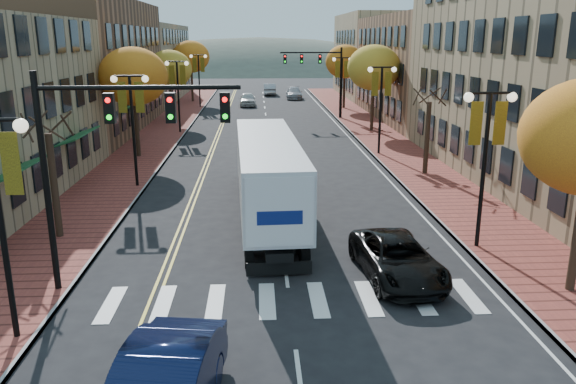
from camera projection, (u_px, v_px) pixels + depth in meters
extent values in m
plane|color=black|center=(294.00, 333.00, 15.60)|extent=(200.00, 200.00, 0.00)
cube|color=brown|center=(160.00, 136.00, 46.38)|extent=(4.00, 85.00, 0.15)
cube|color=brown|center=(375.00, 134.00, 47.34)|extent=(4.00, 85.00, 0.15)
cube|color=brown|center=(68.00, 67.00, 47.87)|extent=(12.00, 24.00, 11.00)
cube|color=#9E8966|center=(131.00, 63.00, 72.13)|extent=(12.00, 26.00, 9.50)
cube|color=brown|center=(452.00, 68.00, 55.68)|extent=(15.00, 24.00, 10.00)
cube|color=#9E8966|center=(398.00, 56.00, 76.72)|extent=(15.00, 20.00, 11.00)
cylinder|color=#382619|center=(54.00, 186.00, 22.22)|extent=(0.28, 0.28, 4.20)
cylinder|color=#382619|center=(136.00, 120.00, 37.52)|extent=(0.28, 0.28, 4.90)
ellipsoid|color=orange|center=(133.00, 76.00, 36.76)|extent=(4.48, 4.48, 3.81)
cylinder|color=#382619|center=(171.00, 98.00, 52.97)|extent=(0.28, 0.28, 4.55)
ellipsoid|color=gold|center=(170.00, 69.00, 52.27)|extent=(4.16, 4.16, 3.54)
cylinder|color=#382619|center=(192.00, 81.00, 70.23)|extent=(0.28, 0.28, 5.04)
ellipsoid|color=orange|center=(191.00, 57.00, 69.44)|extent=(4.61, 4.61, 3.92)
cylinder|color=#382619|center=(427.00, 138.00, 32.80)|extent=(0.28, 0.28, 4.20)
cylinder|color=#382619|center=(372.00, 102.00, 48.11)|extent=(0.28, 0.28, 4.90)
ellipsoid|color=gold|center=(374.00, 68.00, 47.35)|extent=(4.48, 4.48, 3.81)
cylinder|color=#382619|center=(344.00, 87.00, 63.53)|extent=(0.28, 0.28, 4.76)
ellipsoid|color=orange|center=(345.00, 62.00, 62.79)|extent=(4.35, 4.35, 3.70)
cylinder|color=black|center=(3.00, 236.00, 14.40)|extent=(0.16, 0.16, 6.00)
sphere|color=#FFF2CC|center=(21.00, 126.00, 13.68)|extent=(0.36, 0.36, 0.36)
cube|color=gold|center=(11.00, 164.00, 13.92)|extent=(0.45, 0.03, 1.60)
cylinder|color=black|center=(134.00, 133.00, 29.80)|extent=(0.16, 0.16, 6.00)
cylinder|color=black|center=(129.00, 76.00, 29.00)|extent=(1.60, 0.10, 0.10)
sphere|color=#FFF2CC|center=(114.00, 79.00, 29.00)|extent=(0.36, 0.36, 0.36)
sphere|color=#FFF2CC|center=(145.00, 79.00, 29.08)|extent=(0.36, 0.36, 0.36)
cube|color=gold|center=(122.00, 97.00, 29.27)|extent=(0.45, 0.03, 1.60)
cube|color=gold|center=(140.00, 97.00, 29.32)|extent=(0.45, 0.03, 1.60)
cylinder|color=black|center=(178.00, 98.00, 47.12)|extent=(0.16, 0.16, 6.00)
cylinder|color=black|center=(177.00, 62.00, 46.32)|extent=(1.60, 0.10, 0.10)
sphere|color=#FFF2CC|center=(167.00, 63.00, 46.32)|extent=(0.36, 0.36, 0.36)
sphere|color=#FFF2CC|center=(186.00, 63.00, 46.41)|extent=(0.36, 0.36, 0.36)
cube|color=gold|center=(172.00, 75.00, 46.59)|extent=(0.45, 0.03, 1.60)
cube|color=gold|center=(183.00, 75.00, 46.64)|extent=(0.45, 0.03, 1.60)
cylinder|color=black|center=(199.00, 82.00, 64.45)|extent=(0.16, 0.16, 6.00)
cylinder|color=black|center=(198.00, 55.00, 63.65)|extent=(1.60, 0.10, 0.10)
sphere|color=#FFF2CC|center=(191.00, 56.00, 63.64)|extent=(0.36, 0.36, 0.36)
sphere|color=#FFF2CC|center=(205.00, 56.00, 63.73)|extent=(0.36, 0.36, 0.36)
cube|color=gold|center=(195.00, 65.00, 63.92)|extent=(0.45, 0.03, 1.60)
cube|color=gold|center=(203.00, 65.00, 63.96)|extent=(0.45, 0.03, 1.60)
cylinder|color=black|center=(483.00, 174.00, 20.98)|extent=(0.16, 0.16, 6.00)
cylinder|color=black|center=(491.00, 93.00, 20.18)|extent=(1.60, 0.10, 0.10)
sphere|color=#FFF2CC|center=(469.00, 97.00, 20.17)|extent=(0.36, 0.36, 0.36)
sphere|color=#FFF2CC|center=(512.00, 97.00, 20.26)|extent=(0.36, 0.36, 0.36)
cube|color=gold|center=(476.00, 123.00, 20.45)|extent=(0.45, 0.03, 1.60)
cube|color=gold|center=(500.00, 123.00, 20.49)|extent=(0.45, 0.03, 1.60)
cylinder|color=black|center=(380.00, 112.00, 38.30)|extent=(0.16, 0.16, 6.00)
cylinder|color=black|center=(382.00, 67.00, 37.50)|extent=(1.60, 0.10, 0.10)
sphere|color=#FFF2CC|center=(370.00, 70.00, 37.50)|extent=(0.36, 0.36, 0.36)
sphere|color=#FFF2CC|center=(394.00, 69.00, 37.58)|extent=(0.36, 0.36, 0.36)
cube|color=gold|center=(375.00, 84.00, 37.77)|extent=(0.45, 0.03, 1.60)
cube|color=gold|center=(388.00, 84.00, 37.82)|extent=(0.45, 0.03, 1.60)
cylinder|color=black|center=(342.00, 89.00, 55.62)|extent=(0.16, 0.16, 6.00)
cylinder|color=black|center=(342.00, 58.00, 54.82)|extent=(1.60, 0.10, 0.10)
sphere|color=#FFF2CC|center=(334.00, 59.00, 54.82)|extent=(0.36, 0.36, 0.36)
sphere|color=#FFF2CC|center=(350.00, 59.00, 54.91)|extent=(0.36, 0.36, 0.36)
cube|color=gold|center=(337.00, 69.00, 55.09)|extent=(0.45, 0.03, 1.60)
cube|color=gold|center=(347.00, 69.00, 55.14)|extent=(0.45, 0.03, 1.60)
cylinder|color=black|center=(47.00, 187.00, 17.16)|extent=(0.20, 0.20, 7.00)
cylinder|color=black|center=(139.00, 88.00, 16.52)|extent=(6.00, 0.14, 0.14)
cube|color=black|center=(109.00, 108.00, 16.63)|extent=(0.30, 0.25, 0.90)
sphere|color=#FF0C0C|center=(108.00, 100.00, 16.43)|extent=(0.16, 0.16, 0.16)
cube|color=black|center=(171.00, 108.00, 16.73)|extent=(0.30, 0.25, 0.90)
sphere|color=#FF0C0C|center=(170.00, 100.00, 16.53)|extent=(0.16, 0.16, 0.16)
cube|color=black|center=(225.00, 107.00, 16.82)|extent=(0.30, 0.25, 0.90)
sphere|color=#FF0C0C|center=(225.00, 100.00, 16.61)|extent=(0.16, 0.16, 0.16)
cylinder|color=black|center=(341.00, 84.00, 55.48)|extent=(0.20, 0.20, 7.00)
cylinder|color=black|center=(311.00, 53.00, 54.53)|extent=(6.00, 0.14, 0.14)
cube|color=black|center=(320.00, 59.00, 54.73)|extent=(0.30, 0.25, 0.90)
sphere|color=#FF0C0C|center=(320.00, 56.00, 54.53)|extent=(0.16, 0.16, 0.16)
cube|color=black|center=(302.00, 59.00, 54.64)|extent=(0.30, 0.25, 0.90)
sphere|color=#FF0C0C|center=(302.00, 56.00, 54.44)|extent=(0.16, 0.16, 0.16)
cube|color=black|center=(285.00, 59.00, 54.55)|extent=(0.30, 0.25, 0.90)
sphere|color=#FF0C0C|center=(285.00, 56.00, 54.35)|extent=(0.16, 0.16, 0.16)
cube|color=black|center=(268.00, 206.00, 24.58)|extent=(1.47, 12.25, 0.33)
cube|color=silver|center=(268.00, 169.00, 24.14)|extent=(2.97, 12.31, 2.63)
cube|color=black|center=(259.00, 155.00, 31.59)|extent=(2.47, 2.92, 2.35)
cylinder|color=black|center=(249.00, 255.00, 19.88)|extent=(0.37, 0.95, 0.94)
cylinder|color=black|center=(304.00, 253.00, 20.07)|extent=(0.37, 0.95, 0.94)
cylinder|color=black|center=(248.00, 244.00, 20.96)|extent=(0.37, 0.95, 0.94)
cylinder|color=black|center=(301.00, 242.00, 21.15)|extent=(0.37, 0.95, 0.94)
cylinder|color=black|center=(243.00, 178.00, 30.70)|extent=(0.37, 0.95, 0.94)
cylinder|color=black|center=(279.00, 178.00, 30.89)|extent=(0.37, 0.95, 0.94)
cylinder|color=black|center=(242.00, 170.00, 32.68)|extent=(0.37, 0.95, 0.94)
cylinder|color=black|center=(276.00, 169.00, 32.87)|extent=(0.37, 0.95, 0.94)
imported|color=black|center=(397.00, 258.00, 19.01)|extent=(2.77, 5.24, 1.40)
imported|color=silver|center=(248.00, 99.00, 67.04)|extent=(1.96, 4.68, 1.58)
imported|color=#98979E|center=(294.00, 93.00, 74.83)|extent=(2.24, 5.14, 1.47)
imported|color=#9F9FA6|center=(270.00, 89.00, 79.68)|extent=(1.71, 4.83, 1.59)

